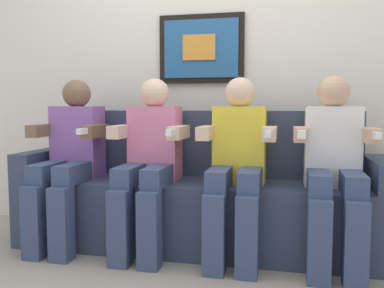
{
  "coord_description": "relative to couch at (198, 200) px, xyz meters",
  "views": [
    {
      "loc": [
        0.58,
        -2.38,
        0.93
      ],
      "look_at": [
        0.0,
        0.15,
        0.7
      ],
      "focal_mm": 39.73,
      "sensor_mm": 36.0,
      "label": 1
    }
  ],
  "objects": [
    {
      "name": "ground_plane",
      "position": [
        0.0,
        -0.33,
        -0.31
      ],
      "size": [
        6.2,
        6.2,
        0.0
      ],
      "primitive_type": "plane",
      "color": "#9E9384"
    },
    {
      "name": "back_wall_assembly",
      "position": [
        -0.0,
        0.44,
        0.99
      ],
      "size": [
        4.77,
        0.1,
        2.6
      ],
      "color": "silver",
      "rests_on": "ground_plane"
    },
    {
      "name": "couch",
      "position": [
        0.0,
        0.0,
        0.0
      ],
      "size": [
        2.37,
        0.58,
        0.9
      ],
      "color": "#333D56",
      "rests_on": "ground_plane"
    },
    {
      "name": "person_leftmost",
      "position": [
        -0.83,
        -0.17,
        0.29
      ],
      "size": [
        0.46,
        0.56,
        1.11
      ],
      "color": "#8C59A5",
      "rests_on": "ground_plane"
    },
    {
      "name": "person_left_center",
      "position": [
        -0.28,
        -0.17,
        0.29
      ],
      "size": [
        0.46,
        0.56,
        1.11
      ],
      "color": "pink",
      "rests_on": "ground_plane"
    },
    {
      "name": "person_right_center",
      "position": [
        0.28,
        -0.17,
        0.29
      ],
      "size": [
        0.46,
        0.56,
        1.11
      ],
      "color": "yellow",
      "rests_on": "ground_plane"
    },
    {
      "name": "person_rightmost",
      "position": [
        0.83,
        -0.17,
        0.29
      ],
      "size": [
        0.46,
        0.56,
        1.11
      ],
      "color": "white",
      "rests_on": "ground_plane"
    }
  ]
}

